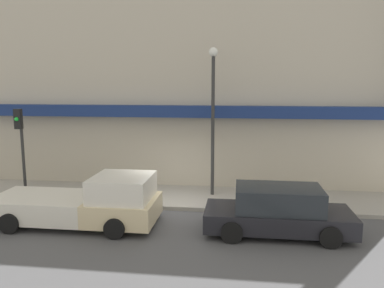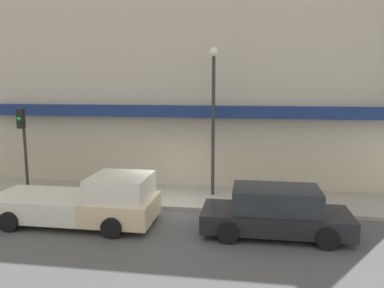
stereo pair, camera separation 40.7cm
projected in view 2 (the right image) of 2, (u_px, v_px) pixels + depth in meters
The scene contains 8 objects.
ground_plane at pixel (173, 210), 14.00m from camera, with size 80.00×80.00×0.00m, color #4C4C4F.
sidewalk at pixel (180, 197), 15.48m from camera, with size 36.00×3.05×0.15m.
building at pixel (192, 89), 17.72m from camera, with size 19.80×3.80×10.99m.
pickup_truck at pixel (85, 202), 12.60m from camera, with size 5.55×2.32×1.71m.
parked_car at pixel (275, 212), 11.65m from camera, with size 4.56×2.02×1.51m.
fire_hydrant at pixel (93, 189), 15.21m from camera, with size 0.19×0.19×0.61m.
street_lamp at pixel (213, 105), 14.97m from camera, with size 0.36×0.36×5.96m.
traffic_light at pixel (23, 136), 15.28m from camera, with size 0.28×0.42×3.56m.
Camera 2 is at (2.79, -13.17, 4.64)m, focal length 35.00 mm.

